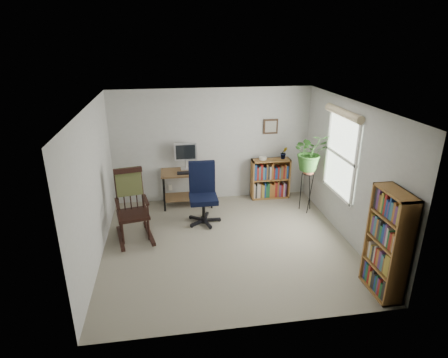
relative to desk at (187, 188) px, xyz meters
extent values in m
cube|color=gray|center=(0.58, -1.70, -0.38)|extent=(4.20, 4.00, 0.00)
cube|color=silver|center=(0.58, -1.70, 2.02)|extent=(4.20, 4.00, 0.00)
cube|color=#B3B3AE|center=(0.58, 0.30, 0.82)|extent=(4.20, 0.00, 2.40)
cube|color=#B3B3AE|center=(0.58, -3.70, 0.82)|extent=(4.20, 0.00, 2.40)
cube|color=#B3B3AE|center=(-1.52, -1.70, 0.82)|extent=(0.00, 4.00, 2.40)
cube|color=#B3B3AE|center=(2.68, -1.70, 0.82)|extent=(0.00, 4.00, 2.40)
cube|color=black|center=(0.00, -0.12, 0.39)|extent=(0.40, 0.15, 0.02)
imported|color=#2C5E21|center=(2.38, -0.65, 1.24)|extent=(1.69, 1.88, 1.46)
imported|color=#2C5E21|center=(2.11, 0.13, 0.56)|extent=(0.13, 0.24, 0.11)
camera|label=1|loc=(-0.35, -7.28, 3.02)|focal=30.00mm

